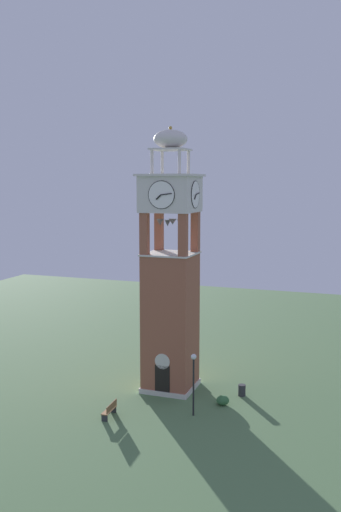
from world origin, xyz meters
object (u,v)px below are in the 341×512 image
Objects in this scene: clock_tower at (170,285)px; trash_bin at (242,390)px; lamp_post at (194,373)px; park_bench at (110,410)px.

clock_tower is 23.52× the size of trash_bin.
lamp_post is 5.47m from trash_bin.
clock_tower is 8.97m from trash_bin.
park_bench is at bearing -157.63° from lamp_post.
trash_bin is (7.19, 6.42, -0.08)m from park_bench.
clock_tower is 9.62m from park_bench.
lamp_post is (3.02, -4.04, -4.85)m from clock_tower.
lamp_post is at bearing -53.21° from clock_tower.
clock_tower reaches higher than trash_bin.
clock_tower reaches higher than park_bench.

